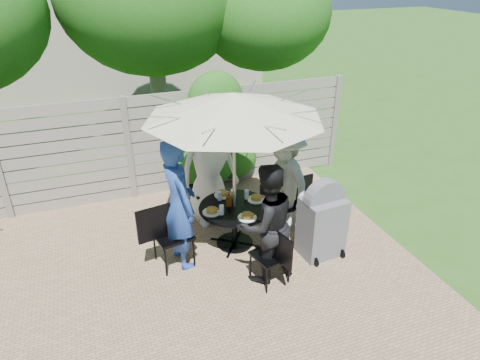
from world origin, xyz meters
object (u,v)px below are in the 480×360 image
object	(u,v)px
umbrella	(234,106)
plate_left	(212,211)
chair_back	(207,199)
person_front	(266,224)
person_left	(179,204)
person_right	(283,181)
plate_right	(256,198)
glass_back	(220,196)
person_back	(209,166)
chair_left	(173,247)
chair_right	(289,213)
bbq_grill	(322,222)
patio_table	(235,218)
coffee_cup	(233,194)
chair_front	(270,266)
syrup_jug	(229,201)
plate_back	(223,194)
plate_front	(247,216)
glass_left	(222,210)
glass_right	(247,194)

from	to	relation	value
umbrella	plate_left	distance (m)	1.50
chair_back	person_front	distance (m)	1.87
person_left	person_right	xyz separation A→B (m)	(1.64, 0.26, -0.08)
plate_right	glass_back	distance (m)	0.53
person_back	chair_left	world-z (taller)	person_back
plate_right	chair_right	bearing A→B (deg)	9.02
person_back	bbq_grill	distance (m)	1.93
chair_back	patio_table	bearing A→B (deg)	5.57
coffee_cup	chair_front	bearing A→B (deg)	-85.65
syrup_jug	coffee_cup	size ratio (longest dim) A/B	1.33
person_back	plate_right	distance (m)	0.94
person_back	chair_left	size ratio (longest dim) A/B	1.92
person_front	person_right	world-z (taller)	person_right
person_back	person_front	size ratio (longest dim) A/B	1.15
plate_left	bbq_grill	distance (m)	1.55
plate_back	plate_front	distance (m)	0.72
person_front	glass_left	distance (m)	0.78
umbrella	coffee_cup	xyz separation A→B (m)	(0.06, 0.23, -1.42)
person_left	person_front	world-z (taller)	person_left
person_back	plate_front	distance (m)	1.22
chair_left	person_front	distance (m)	1.38
glass_back	syrup_jug	xyz separation A→B (m)	(0.08, -0.20, 0.01)
patio_table	chair_right	xyz separation A→B (m)	(0.95, 0.15, -0.20)
chair_back	chair_left	xyz separation A→B (m)	(-0.80, -1.11, -0.00)
person_left	bbq_grill	bearing A→B (deg)	-113.88
plate_right	plate_back	bearing A→B (deg)	144.12
person_left	glass_right	bearing A→B (deg)	-84.50
plate_left	patio_table	bearing A→B (deg)	9.12
umbrella	plate_front	bearing A→B (deg)	-80.88
patio_table	person_right	distance (m)	0.92
plate_front	person_back	bearing A→B (deg)	99.12
plate_front	glass_right	world-z (taller)	glass_right
chair_back	glass_back	bearing A→B (deg)	-2.90
chair_front	chair_right	world-z (taller)	same
glass_back	coffee_cup	bearing A→B (deg)	-1.82
chair_back	chair_right	xyz separation A→B (m)	(1.10, -0.80, -0.04)
chair_back	syrup_jug	bearing A→B (deg)	1.82
person_back	glass_right	bearing A→B (deg)	-70.30
glass_back	syrup_jug	size ratio (longest dim) A/B	0.88
umbrella	plate_front	xyz separation A→B (m)	(0.06, -0.36, -1.46)
plate_left	syrup_jug	xyz separation A→B (m)	(0.29, 0.10, 0.06)
person_back	plate_back	xyz separation A→B (m)	(0.07, -0.46, -0.26)
chair_left	person_right	size ratio (longest dim) A/B	0.58
person_left	glass_back	world-z (taller)	person_left
person_right	glass_back	xyz separation A→B (m)	(-0.96, 0.11, -0.12)
person_right	plate_back	bearing A→B (deg)	-113.45
glass_back	coffee_cup	xyz separation A→B (m)	(0.21, -0.01, -0.01)
person_left	person_front	distance (m)	1.18
chair_back	coffee_cup	xyz separation A→B (m)	(0.22, -0.72, 0.42)
chair_front	person_right	xyz separation A→B (m)	(0.67, 1.08, 0.59)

